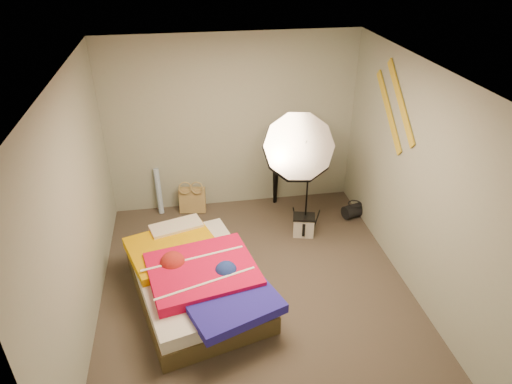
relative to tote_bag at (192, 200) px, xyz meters
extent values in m
plane|color=#4D4338|center=(0.63, -1.83, -0.19)|extent=(4.00, 4.00, 0.00)
plane|color=silver|center=(0.63, -1.83, 2.31)|extent=(4.00, 4.00, 0.00)
plane|color=#99A192|center=(0.63, 0.17, 1.06)|extent=(3.50, 0.00, 3.50)
plane|color=#99A192|center=(0.63, -3.83, 1.06)|extent=(3.50, 0.00, 3.50)
plane|color=#99A192|center=(-1.12, -1.83, 1.06)|extent=(0.00, 4.00, 4.00)
plane|color=#99A192|center=(2.38, -1.83, 1.06)|extent=(0.00, 4.00, 4.00)
cube|color=tan|center=(0.00, 0.00, 0.00)|extent=(0.40, 0.22, 0.39)
cylinder|color=#5E8DCB|center=(-0.47, 0.07, 0.15)|extent=(0.11, 0.20, 0.68)
cube|color=beige|center=(1.45, -0.85, -0.05)|extent=(0.31, 0.25, 0.27)
cylinder|color=black|center=(2.28, -0.54, -0.09)|extent=(0.36, 0.28, 0.20)
cube|color=gold|center=(2.36, -1.23, 1.76)|extent=(0.02, 0.91, 0.78)
cube|color=gold|center=(2.36, -0.98, 1.56)|extent=(0.02, 0.91, 0.78)
cube|color=#4D3F24|center=(-0.04, -1.83, -0.07)|extent=(1.62, 2.00, 0.23)
cube|color=silver|center=(-0.04, -1.83, 0.12)|extent=(1.58, 1.96, 0.16)
cube|color=#DAA003|center=(-0.27, -1.48, 0.23)|extent=(1.18, 1.10, 0.12)
cube|color=red|center=(0.03, -1.95, 0.25)|extent=(1.27, 1.13, 0.14)
cube|color=#2720AC|center=(0.29, -2.42, 0.22)|extent=(1.07, 0.96, 0.11)
cube|color=#EFABBB|center=(-0.23, -1.11, 0.27)|extent=(0.67, 0.44, 0.12)
cylinder|color=black|center=(1.48, -0.82, 0.52)|extent=(0.03, 0.03, 1.41)
cube|color=black|center=(1.48, -0.82, 1.18)|extent=(0.07, 0.07, 0.09)
cone|color=white|center=(1.31, -0.90, 1.14)|extent=(1.14, 0.89, 1.04)
cylinder|color=black|center=(1.24, 0.05, 0.37)|extent=(0.04, 0.04, 1.11)
cube|color=black|center=(1.24, 0.05, 0.98)|extent=(0.07, 0.07, 0.12)
camera|label=1|loc=(-0.03, -5.77, 3.42)|focal=32.00mm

